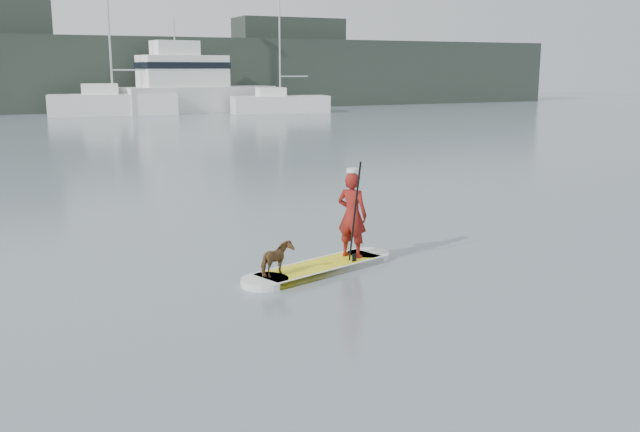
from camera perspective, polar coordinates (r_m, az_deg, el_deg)
name	(u,v)px	position (r m, az deg, el deg)	size (l,w,h in m)	color
ground	(544,272)	(13.26, 17.46, -4.26)	(140.00, 140.00, 0.00)	slate
paddleboard	(320,268)	(12.67, 0.00, -4.16)	(3.19, 1.55, 0.12)	yellow
paddler	(352,215)	(13.01, 2.59, 0.09)	(0.57, 0.38, 1.57)	maroon
white_cap	(353,170)	(12.87, 2.62, 3.67)	(0.22, 0.22, 0.07)	silver
dog	(277,259)	(11.95, -3.49, -3.47)	(0.30, 0.67, 0.56)	brown
paddle	(355,225)	(12.71, 2.79, -0.70)	(0.12, 0.29, 2.00)	black
sailboat_d	(112,102)	(56.59, -16.30, 8.76)	(9.64, 4.06, 13.78)	silver
sailboat_e	(280,103)	(57.01, -3.26, 9.03)	(7.84, 3.51, 10.97)	silver
motor_yacht_a	(192,86)	(58.80, -10.24, 10.20)	(12.66, 5.37, 7.36)	silver
shore_mass	(94,74)	(62.89, -17.67, 10.78)	(90.00, 6.00, 6.00)	black
shore_building_east	(289,62)	(68.71, -2.49, 12.19)	(10.00, 4.00, 8.00)	black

